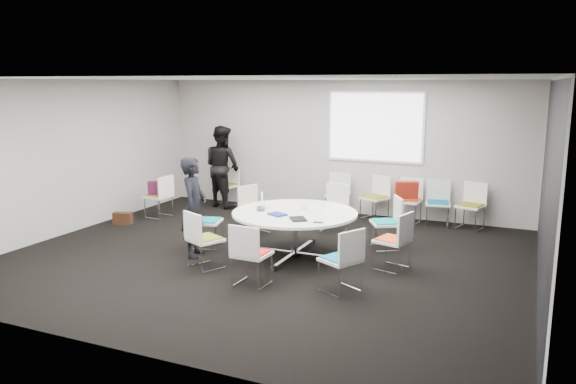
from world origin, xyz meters
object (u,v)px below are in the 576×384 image
at_px(chair_person_back, 227,193).
at_px(chair_ring_f, 205,250).
at_px(chair_ring_b, 386,233).
at_px(chair_ring_e, 207,231).
at_px(chair_ring_g, 252,266).
at_px(chair_ring_d, 255,219).
at_px(chair_back_e, 470,215).
at_px(chair_back_d, 437,212).
at_px(chair_ring_c, 334,217).
at_px(maroon_bag, 158,188).
at_px(chair_back_c, 408,209).
at_px(cup, 304,207).
at_px(chair_ring_a, 393,252).
at_px(chair_spare_left, 159,204).
at_px(brown_bag, 123,218).
at_px(conference_table, 295,225).
at_px(laptop, 264,209).
at_px(chair_back_a, 338,203).
at_px(chair_ring_h, 341,272).
at_px(person_back, 222,166).
at_px(chair_back_b, 375,206).
at_px(person_main, 194,207).

bearing_deg(chair_person_back, chair_ring_f, 124.69).
relative_size(chair_ring_b, chair_ring_e, 1.00).
bearing_deg(chair_person_back, chair_ring_g, 132.57).
relative_size(chair_ring_d, chair_back_e, 1.00).
relative_size(chair_back_d, chair_back_e, 1.00).
relative_size(chair_ring_c, chair_ring_f, 1.00).
height_order(chair_ring_b, maroon_bag, chair_ring_b).
height_order(chair_back_c, cup, chair_back_c).
bearing_deg(chair_ring_a, chair_spare_left, 90.80).
xyz_separation_m(chair_back_e, brown_bag, (-6.28, -2.39, -0.16)).
bearing_deg(conference_table, chair_ring_g, -90.92).
xyz_separation_m(chair_ring_d, chair_ring_g, (1.19, -2.43, 0.00)).
distance_m(chair_ring_b, maroon_bag, 4.86).
distance_m(chair_ring_e, laptop, 1.14).
xyz_separation_m(chair_ring_b, chair_ring_e, (-2.80, -1.12, 0.00)).
distance_m(chair_ring_c, chair_ring_f, 2.99).
relative_size(chair_ring_a, chair_back_c, 1.00).
distance_m(cup, maroon_bag, 3.85).
bearing_deg(chair_back_a, chair_ring_h, 105.01).
height_order(chair_ring_e, maroon_bag, chair_ring_e).
bearing_deg(person_back, cup, 159.05).
bearing_deg(chair_person_back, laptop, 137.99).
xyz_separation_m(chair_back_b, chair_back_e, (1.86, -0.03, 0.00)).
height_order(chair_back_b, person_back, person_back).
distance_m(maroon_bag, brown_bag, 0.97).
bearing_deg(chair_ring_d, chair_back_b, 161.29).
xyz_separation_m(chair_ring_g, laptop, (-0.50, 1.42, 0.47)).
distance_m(chair_ring_e, chair_back_d, 4.52).
bearing_deg(chair_ring_a, chair_ring_d, 85.67).
height_order(chair_spare_left, person_back, person_back).
relative_size(chair_ring_h, chair_back_e, 1.00).
height_order(chair_ring_b, person_main, person_main).
height_order(conference_table, chair_back_a, chair_back_a).
bearing_deg(person_main, chair_back_b, -45.21).
relative_size(chair_spare_left, maroon_bag, 2.20).
xyz_separation_m(chair_back_c, maroon_bag, (-4.81, -1.62, 0.34)).
bearing_deg(chair_back_d, chair_ring_c, 26.04).
xyz_separation_m(chair_ring_b, chair_ring_h, (-0.06, -2.19, 0.00)).
distance_m(chair_ring_e, chair_ring_f, 1.11).
relative_size(chair_ring_a, chair_ring_f, 1.00).
bearing_deg(maroon_bag, brown_bag, -110.72).
relative_size(chair_ring_b, chair_back_e, 1.00).
bearing_deg(chair_back_c, chair_back_e, -175.50).
bearing_deg(chair_ring_d, chair_spare_left, -75.44).
xyz_separation_m(laptop, maroon_bag, (-3.07, 1.35, -0.12)).
height_order(chair_ring_c, laptop, chair_ring_c).
bearing_deg(chair_back_b, person_back, 27.05).
bearing_deg(conference_table, chair_back_a, 95.28).
distance_m(person_main, brown_bag, 2.76).
distance_m(chair_back_c, cup, 3.00).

